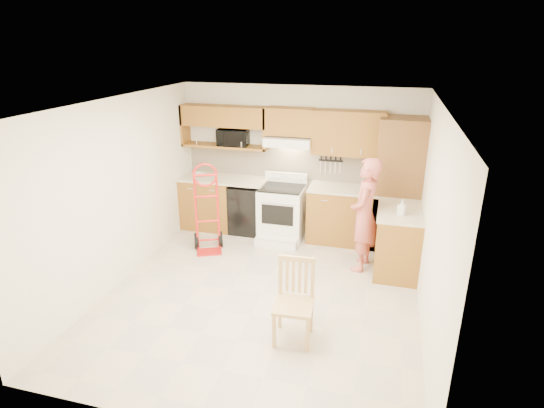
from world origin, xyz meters
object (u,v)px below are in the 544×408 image
at_px(range, 281,209).
at_px(dining_chair, 294,303).
at_px(person, 364,215).
at_px(microwave, 233,137).
at_px(hand_truck, 207,212).

relative_size(range, dining_chair, 1.13).
distance_m(range, dining_chair, 2.69).
bearing_deg(person, microwave, -105.36).
relative_size(range, person, 0.64).
relative_size(hand_truck, dining_chair, 1.38).
bearing_deg(person, range, -107.85).
xyz_separation_m(hand_truck, dining_chair, (1.79, -1.86, -0.18)).
relative_size(person, dining_chair, 1.77).
bearing_deg(microwave, person, -28.00).
distance_m(range, person, 1.57).
distance_m(microwave, hand_truck, 1.44).
height_order(microwave, range, microwave).
bearing_deg(hand_truck, dining_chair, -70.29).
bearing_deg(dining_chair, microwave, 116.53).
xyz_separation_m(range, dining_chair, (0.78, -2.57, -0.06)).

